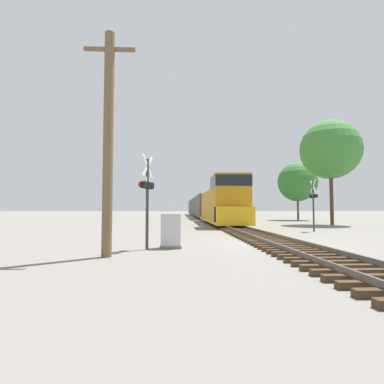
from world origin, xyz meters
The scene contains 9 objects.
ground_plane centered at (0.00, 0.00, 0.00)m, with size 400.00×400.00×0.00m, color slate.
rail_track_bed centered at (0.00, 0.00, 0.14)m, with size 2.60×160.00×0.31m.
freight_train centered at (0.00, 41.26, 2.03)m, with size 3.06×65.89×4.61m.
crossing_signal_near centered at (-5.82, -1.92, 2.40)m, with size 0.59×1.00×3.84m.
crossing_signal_far centered at (5.28, 7.07, 2.31)m, with size 0.36×1.01×3.74m.
relay_cabinet centered at (-4.84, -1.53, 0.71)m, with size 0.89×0.68×1.44m.
utility_pole centered at (-6.98, -3.73, 4.03)m, with size 1.80×0.35×7.89m.
tree_far_right centered at (11.18, 15.75, 7.75)m, with size 6.08×6.08×10.81m.
tree_mid_background centered at (12.85, 28.49, 5.55)m, with size 5.66×5.66×8.38m.
Camera 1 is at (-4.54, -14.16, 1.64)m, focal length 28.00 mm.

